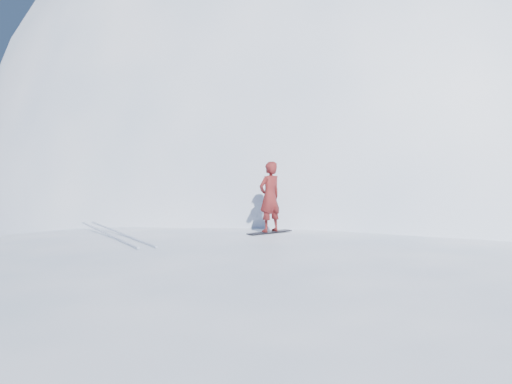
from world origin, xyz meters
The scene contains 7 objects.
near_ridge centered at (1.00, 3.00, 0.00)m, with size 36.00×28.00×4.80m, color white.
summit_peak centered at (22.00, 26.00, 0.00)m, with size 60.00×56.00×56.00m, color white.
peak_shoulder centered at (10.00, 20.00, 0.00)m, with size 28.00×24.00×18.00m, color white.
wind_bumps centered at (-0.56, 2.12, 0.00)m, with size 16.00×14.40×1.00m.
snowboard centered at (2.50, 3.83, 2.41)m, with size 1.48×0.28×0.02m, color black.
snowboarder centered at (2.50, 3.83, 3.42)m, with size 0.72×0.47×1.98m, color maroon.
board_tracks centered at (-1.62, 5.50, 2.42)m, with size 1.30×5.95×0.04m.
Camera 1 is at (-3.31, -8.93, 4.28)m, focal length 35.00 mm.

